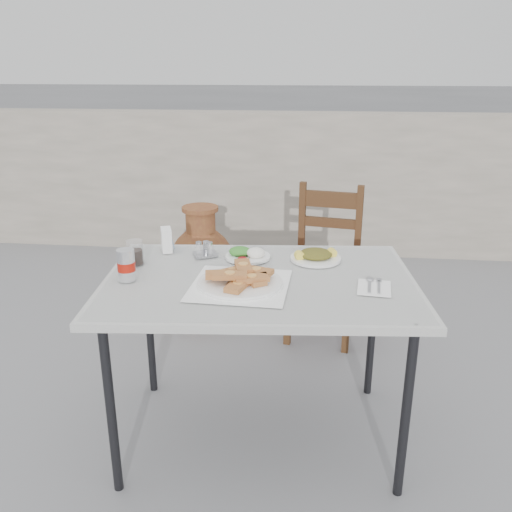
# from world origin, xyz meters

# --- Properties ---
(ground) EXTENTS (80.00, 80.00, 0.00)m
(ground) POSITION_xyz_m (0.00, 0.00, 0.00)
(ground) COLOR slate
(ground) RESTS_ON ground
(cafe_table) EXTENTS (1.33, 0.96, 0.77)m
(cafe_table) POSITION_xyz_m (0.10, -0.11, 0.71)
(cafe_table) COLOR black
(cafe_table) RESTS_ON ground
(pide_plate) EXTENTS (0.39, 0.39, 0.08)m
(pide_plate) POSITION_xyz_m (0.04, -0.20, 0.80)
(pide_plate) COLOR white
(pide_plate) RESTS_ON cafe_table
(salad_rice_plate) EXTENTS (0.20, 0.20, 0.05)m
(salad_rice_plate) POSITION_xyz_m (0.03, 0.12, 0.78)
(salad_rice_plate) COLOR white
(salad_rice_plate) RESTS_ON cafe_table
(salad_chopped_plate) EXTENTS (0.22, 0.22, 0.05)m
(salad_chopped_plate) POSITION_xyz_m (0.33, 0.13, 0.78)
(salad_chopped_plate) COLOR white
(salad_chopped_plate) RESTS_ON cafe_table
(soda_can) EXTENTS (0.07, 0.07, 0.13)m
(soda_can) POSITION_xyz_m (-0.42, -0.19, 0.83)
(soda_can) COLOR silver
(soda_can) RESTS_ON cafe_table
(cola_glass) EXTENTS (0.07, 0.07, 0.10)m
(cola_glass) POSITION_xyz_m (-0.45, -0.01, 0.81)
(cola_glass) COLOR white
(cola_glass) RESTS_ON cafe_table
(napkin_holder) EXTENTS (0.08, 0.10, 0.11)m
(napkin_holder) POSITION_xyz_m (-0.36, 0.17, 0.82)
(napkin_holder) COLOR white
(napkin_holder) RESTS_ON cafe_table
(condiment_caddy) EXTENTS (0.12, 0.12, 0.07)m
(condiment_caddy) POSITION_xyz_m (-0.17, 0.13, 0.79)
(condiment_caddy) COLOR #B0B0B7
(condiment_caddy) RESTS_ON cafe_table
(cutlery_napkin) EXTENTS (0.14, 0.18, 0.01)m
(cutlery_napkin) POSITION_xyz_m (0.56, -0.16, 0.77)
(cutlery_napkin) COLOR white
(cutlery_napkin) RESTS_ON cafe_table
(chair) EXTENTS (0.47, 0.47, 0.91)m
(chair) POSITION_xyz_m (0.39, 0.93, 0.47)
(chair) COLOR #351A0E
(chair) RESTS_ON ground
(terracotta_urn) EXTENTS (0.43, 0.43, 0.76)m
(terracotta_urn) POSITION_xyz_m (-0.38, 1.02, 0.35)
(terracotta_urn) COLOR brown
(terracotta_urn) RESTS_ON ground
(back_wall) EXTENTS (6.00, 0.25, 1.20)m
(back_wall) POSITION_xyz_m (0.00, 2.50, 0.60)
(back_wall) COLOR #A89C8C
(back_wall) RESTS_ON ground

